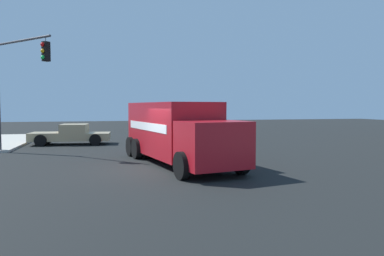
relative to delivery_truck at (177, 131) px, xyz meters
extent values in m
plane|color=black|center=(1.16, -1.37, -1.45)|extent=(100.00, 100.00, 0.00)
cube|color=#AD141E|center=(-0.71, -0.15, 0.10)|extent=(6.49, 3.60, 2.42)
cube|color=#AD141E|center=(3.37, 0.70, -0.25)|extent=(2.35, 2.74, 1.70)
cube|color=black|center=(4.21, 0.87, 0.09)|extent=(0.49, 1.99, 0.88)
cube|color=#B2B2B7|center=(-3.61, -0.75, -1.26)|extent=(0.66, 2.30, 0.21)
cube|color=white|center=(-0.96, 1.04, 0.22)|extent=(5.05, 1.06, 0.36)
cube|color=white|center=(-0.46, -1.33, 0.22)|extent=(5.05, 1.06, 0.36)
cylinder|color=black|center=(3.07, 1.90, -0.95)|extent=(1.04, 0.48, 1.00)
cylinder|color=black|center=(3.57, -0.52, -0.95)|extent=(1.04, 0.48, 1.00)
cylinder|color=black|center=(-2.40, 0.77, -0.95)|extent=(1.04, 0.48, 1.00)
cylinder|color=black|center=(-1.89, -1.66, -0.95)|extent=(1.04, 0.48, 1.00)
cylinder|color=black|center=(-3.42, 0.55, -0.95)|extent=(1.04, 0.48, 1.00)
cylinder|color=black|center=(-2.92, -1.87, -0.95)|extent=(1.04, 0.48, 1.00)
cylinder|color=#38383D|center=(-4.46, -7.32, 4.53)|extent=(3.60, 3.39, 0.12)
cylinder|color=#38383D|center=(-2.96, -5.90, 4.40)|extent=(0.03, 0.03, 0.25)
cube|color=black|center=(-2.96, -5.90, 3.80)|extent=(0.42, 0.42, 0.95)
sphere|color=red|center=(-2.84, -6.04, 4.12)|extent=(0.20, 0.20, 0.20)
sphere|color=#EFA314|center=(-2.84, -6.04, 3.81)|extent=(0.20, 0.20, 0.20)
sphere|color=#19CC4C|center=(-2.84, -6.04, 3.50)|extent=(0.20, 0.20, 0.20)
cube|color=tan|center=(-9.55, -3.62, -0.92)|extent=(2.06, 1.64, 0.50)
cube|color=tan|center=(-9.67, -5.22, -0.62)|extent=(2.07, 1.84, 1.10)
cube|color=black|center=(-9.67, -5.22, -0.33)|extent=(1.90, 1.56, 0.48)
cube|color=tan|center=(-9.81, -7.06, -0.90)|extent=(2.09, 2.14, 0.55)
cylinder|color=black|center=(-10.56, -3.68, -1.07)|extent=(0.30, 0.78, 0.76)
cylinder|color=black|center=(-8.56, -3.83, -1.07)|extent=(0.30, 0.78, 0.76)
cylinder|color=black|center=(-10.82, -7.10, -1.07)|extent=(0.30, 0.78, 0.76)
cylinder|color=black|center=(-8.82, -7.25, -1.07)|extent=(0.30, 0.78, 0.76)
cube|color=maroon|center=(-12.41, 4.76, -0.97)|extent=(1.96, 4.37, 0.65)
cube|color=black|center=(-12.40, 4.61, -0.39)|extent=(1.67, 2.47, 0.50)
cylinder|color=black|center=(-13.38, 6.14, -1.14)|extent=(0.22, 0.63, 0.62)
cylinder|color=black|center=(-11.54, 6.21, -1.14)|extent=(0.22, 0.63, 0.62)
cylinder|color=black|center=(-13.27, 3.31, -1.14)|extent=(0.22, 0.63, 0.62)
cylinder|color=black|center=(-11.43, 3.38, -1.14)|extent=(0.22, 0.63, 0.62)
camera|label=1|loc=(15.84, -3.08, 1.14)|focal=33.55mm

